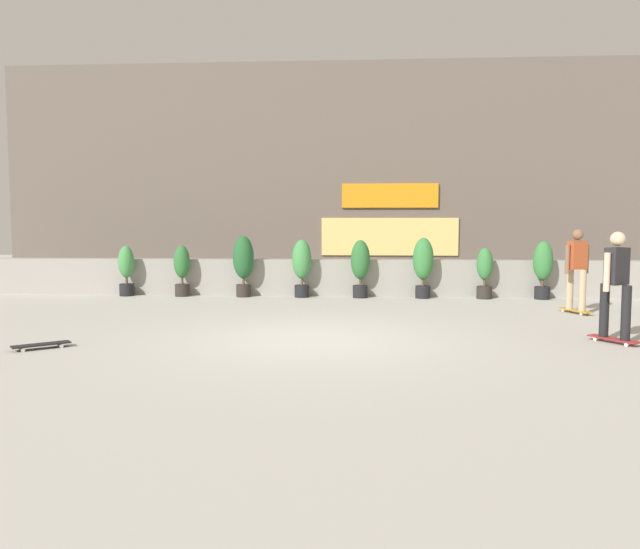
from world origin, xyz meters
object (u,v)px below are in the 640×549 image
Objects in this scene: potted_plant_6 at (485,271)px; potted_plant_1 at (182,269)px; potted_plant_4 at (360,265)px; skater_foreground at (577,267)px; potted_plant_5 at (423,263)px; skater_by_wall_right at (616,282)px; skateboard_near_camera at (41,345)px; potted_plant_0 at (126,269)px; potted_plant_7 at (543,266)px; potted_plant_2 at (243,261)px; potted_plant_3 at (302,264)px.

potted_plant_1 is at bearing 180.00° from potted_plant_6.
potted_plant_4 is 0.83× the size of skater_foreground.
potted_plant_5 is 0.86× the size of skater_by_wall_right.
skater_by_wall_right is 8.59m from skateboard_near_camera.
skateboard_near_camera is at bearing -79.55° from potted_plant_0.
potted_plant_7 is at bearing 90.14° from skater_foreground.
potted_plant_6 is (5.83, 0.00, -0.22)m from potted_plant_2.
skateboard_near_camera is at bearing -154.96° from skater_foreground.
skater_foreground reaches higher than potted_plant_7.
skater_foreground is 2.27× the size of skateboard_near_camera.
skater_foreground is at bearing 25.04° from skateboard_near_camera.
potted_plant_6 reaches higher than skateboard_near_camera.
skater_foreground is (8.73, -2.37, 0.25)m from potted_plant_1.
potted_plant_6 is at bearing 0.00° from potted_plant_4.
skater_foreground is (1.37, -2.37, 0.29)m from potted_plant_6.
skateboard_near_camera is at bearing -104.86° from potted_plant_2.
potted_plant_3 is at bearing 0.00° from potted_plant_0.
skater_by_wall_right is at bearing -46.15° from potted_plant_3.
potted_plant_3 is 0.83× the size of skater_by_wall_right.
potted_plant_2 is 1.03× the size of potted_plant_5.
skater_by_wall_right reaches higher than potted_plant_0.
potted_plant_0 is at bearing 180.00° from potted_plant_2.
potted_plant_5 is (5.91, 0.00, 0.16)m from potted_plant_1.
potted_plant_6 is 0.72× the size of skater_foreground.
potted_plant_5 is 2.82m from potted_plant_7.
skater_foreground is (10.14, -2.37, 0.27)m from potted_plant_0.
potted_plant_4 is at bearing 151.36° from skater_foreground.
potted_plant_6 is at bearing 0.00° from potted_plant_5.
potted_plant_0 is 10.13m from potted_plant_7.
skater_foreground is at bearing -22.35° from potted_plant_3.
potted_plant_6 is at bearing 99.41° from skater_by_wall_right.
potted_plant_3 is at bearing 180.00° from potted_plant_6.
potted_plant_6 is 2.75m from skater_foreground.
potted_plant_2 is at bearing -180.00° from potted_plant_5.
potted_plant_3 is at bearing 0.00° from potted_plant_2.
potted_plant_7 reaches higher than skateboard_near_camera.
potted_plant_4 is (5.80, -0.00, 0.12)m from potted_plant_0.
potted_plant_1 is 1.03× the size of potted_plant_6.
potted_plant_7 reaches higher than potted_plant_6.
skater_by_wall_right reaches higher than skateboard_near_camera.
potted_plant_7 is (8.72, 0.00, 0.10)m from potted_plant_1.
potted_plant_6 is 1.37m from potted_plant_7.
skateboard_near_camera is at bearing -115.90° from potted_plant_3.
potted_plant_0 is 8.77m from potted_plant_6.
potted_plant_4 is 0.83× the size of skater_by_wall_right.
potted_plant_7 is 0.82× the size of skater_by_wall_right.
potted_plant_7 is 0.82× the size of skater_foreground.
potted_plant_5 reaches higher than potted_plant_1.
potted_plant_3 is at bearing 157.65° from skater_foreground.
potted_plant_3 is (4.38, 0.00, 0.13)m from potted_plant_0.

